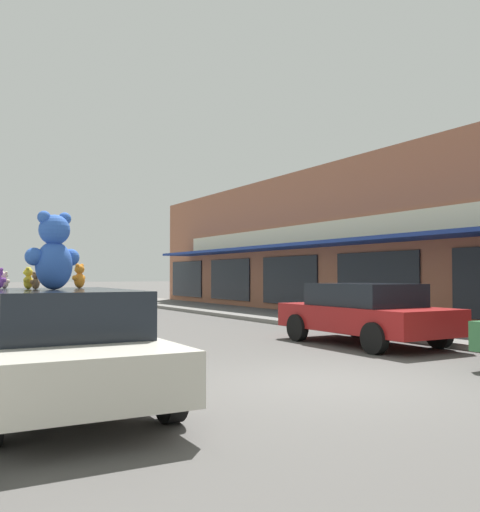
# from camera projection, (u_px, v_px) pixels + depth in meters

# --- Properties ---
(ground_plane) EXTENTS (260.00, 260.00, 0.00)m
(ground_plane) POSITION_uv_depth(u_px,v_px,m) (324.00, 383.00, 8.53)
(ground_plane) COLOR #514F4C
(plush_art_car) EXTENTS (2.10, 4.75, 1.44)m
(plush_art_car) POSITION_uv_depth(u_px,v_px,m) (59.00, 343.00, 7.13)
(plush_art_car) COLOR beige
(plush_art_car) RESTS_ON ground_plane
(teddy_bear_giant) EXTENTS (0.75, 0.51, 0.99)m
(teddy_bear_giant) POSITION_uv_depth(u_px,v_px,m) (54.00, 252.00, 7.19)
(teddy_bear_giant) COLOR blue
(teddy_bear_giant) RESTS_ON plush_art_car
(teddy_bear_orange) EXTENTS (0.24, 0.22, 0.35)m
(teddy_bear_orange) POSITION_uv_depth(u_px,v_px,m) (79.00, 276.00, 8.06)
(teddy_bear_orange) COLOR orange
(teddy_bear_orange) RESTS_ON plush_art_car
(teddy_bear_brown) EXTENTS (0.16, 0.14, 0.23)m
(teddy_bear_brown) POSITION_uv_depth(u_px,v_px,m) (36.00, 281.00, 7.38)
(teddy_bear_brown) COLOR olive
(teddy_bear_brown) RESTS_ON plush_art_car
(teddy_bear_yellow) EXTENTS (0.16, 0.22, 0.29)m
(teddy_bear_yellow) POSITION_uv_depth(u_px,v_px,m) (28.00, 278.00, 7.44)
(teddy_bear_yellow) COLOR yellow
(teddy_bear_yellow) RESTS_ON plush_art_car
(teddy_bear_cream) EXTENTS (0.15, 0.17, 0.24)m
(teddy_bear_cream) POSITION_uv_depth(u_px,v_px,m) (5.00, 280.00, 7.82)
(teddy_bear_cream) COLOR beige
(teddy_bear_cream) RESTS_ON plush_art_car
(parked_car_far_center) EXTENTS (2.10, 4.36, 1.42)m
(parked_car_far_center) POSITION_uv_depth(u_px,v_px,m) (364.00, 312.00, 13.28)
(parked_car_far_center) COLOR maroon
(parked_car_far_center) RESTS_ON ground_plane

